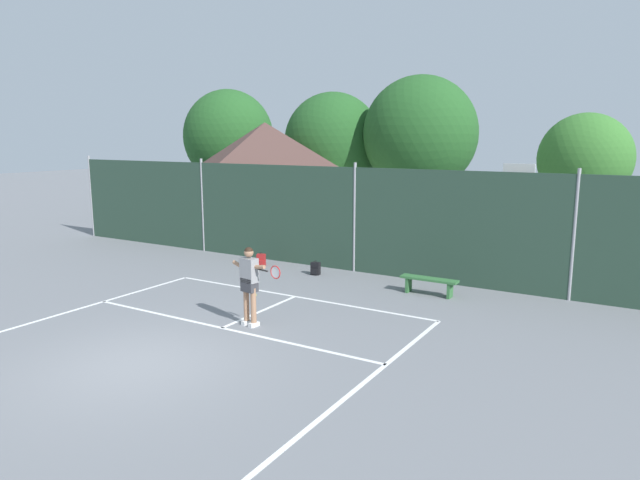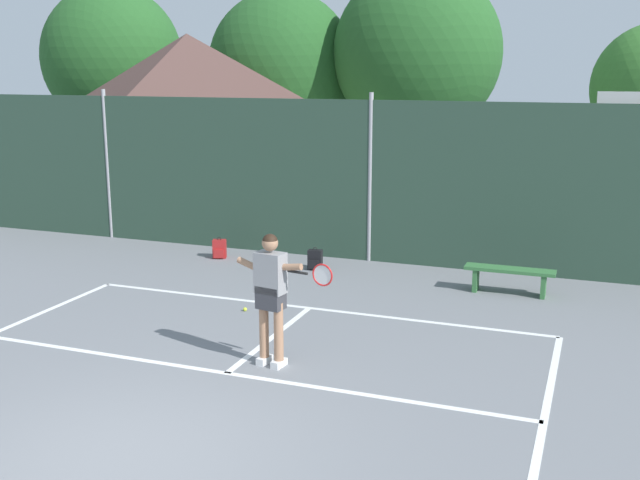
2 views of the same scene
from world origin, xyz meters
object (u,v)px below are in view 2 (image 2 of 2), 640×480
(basketball_hoop, at_px, (617,155))
(tennis_player, at_px, (272,288))
(backpack_black, at_px, (315,260))
(courtside_bench, at_px, (510,275))
(tennis_ball, at_px, (245,309))
(backpack_red, at_px, (219,249))

(basketball_hoop, xyz_separation_m, tennis_player, (-4.29, -7.28, -1.20))
(backpack_black, relative_size, courtside_bench, 0.29)
(tennis_player, relative_size, tennis_ball, 28.10)
(basketball_hoop, relative_size, backpack_black, 7.67)
(tennis_ball, relative_size, courtside_bench, 0.04)
(backpack_red, relative_size, backpack_black, 1.00)
(tennis_player, bearing_deg, courtside_bench, 60.25)
(basketball_hoop, xyz_separation_m, backpack_black, (-5.57, -2.32, -2.12))
(tennis_ball, bearing_deg, backpack_red, 124.45)
(backpack_black, distance_m, courtside_bench, 3.92)
(backpack_red, xyz_separation_m, backpack_black, (2.26, -0.15, 0.00))
(basketball_hoop, distance_m, tennis_player, 8.54)
(basketball_hoop, relative_size, tennis_ball, 53.79)
(tennis_ball, bearing_deg, basketball_hoop, 42.75)
(basketball_hoop, distance_m, backpack_black, 6.39)
(backpack_black, height_order, courtside_bench, courtside_bench)
(tennis_player, relative_size, courtside_bench, 1.16)
(courtside_bench, bearing_deg, basketball_hoop, 58.15)
(tennis_player, height_order, tennis_ball, tennis_player)
(tennis_ball, bearing_deg, backpack_black, 87.42)
(tennis_player, height_order, courtside_bench, tennis_player)
(basketball_hoop, xyz_separation_m, courtside_bench, (-1.66, -2.68, -1.95))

